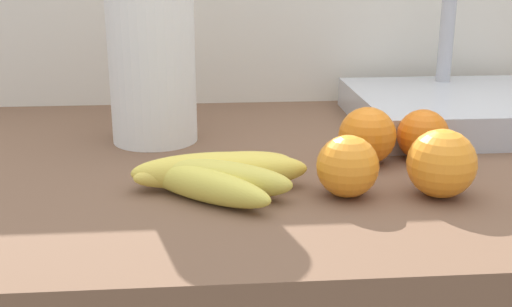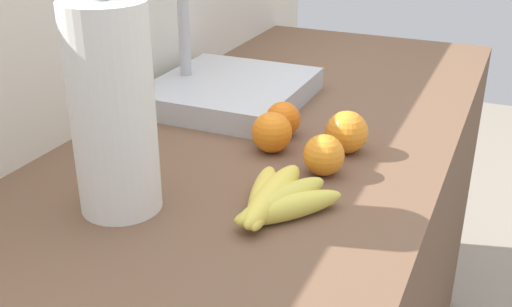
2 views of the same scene
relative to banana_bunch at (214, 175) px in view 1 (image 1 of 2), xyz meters
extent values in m
cube|color=silver|center=(0.19, 0.47, -0.24)|extent=(2.19, 0.06, 1.30)
ellipsoid|color=#DACA4C|center=(-0.01, -0.02, 0.00)|extent=(0.15, 0.14, 0.04)
ellipsoid|color=#D6C54C|center=(0.00, -0.01, 0.00)|extent=(0.18, 0.10, 0.04)
ellipsoid|color=#E9CD4C|center=(0.01, 0.01, 0.00)|extent=(0.20, 0.05, 0.04)
ellipsoid|color=#E7C94C|center=(0.00, 0.02, 0.00)|extent=(0.19, 0.09, 0.04)
sphere|color=orange|center=(0.14, -0.02, 0.01)|extent=(0.07, 0.07, 0.07)
sphere|color=orange|center=(0.24, -0.03, 0.02)|extent=(0.07, 0.07, 0.07)
sphere|color=orange|center=(0.19, 0.09, 0.02)|extent=(0.07, 0.07, 0.07)
sphere|color=orange|center=(0.26, 0.09, 0.01)|extent=(0.06, 0.06, 0.06)
cylinder|color=white|center=(-0.08, 0.21, 0.13)|extent=(0.12, 0.12, 0.30)
cylinder|color=gray|center=(-0.08, 0.21, 0.14)|extent=(0.02, 0.02, 0.33)
cube|color=#B7BABF|center=(0.39, 0.26, 0.00)|extent=(0.33, 0.30, 0.05)
cylinder|color=#B2B2B7|center=(0.39, 0.37, 0.11)|extent=(0.02, 0.02, 0.17)
camera|label=1|loc=(-0.01, -0.66, 0.23)|focal=44.61mm
camera|label=2|loc=(-0.73, -0.29, 0.43)|focal=43.62mm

